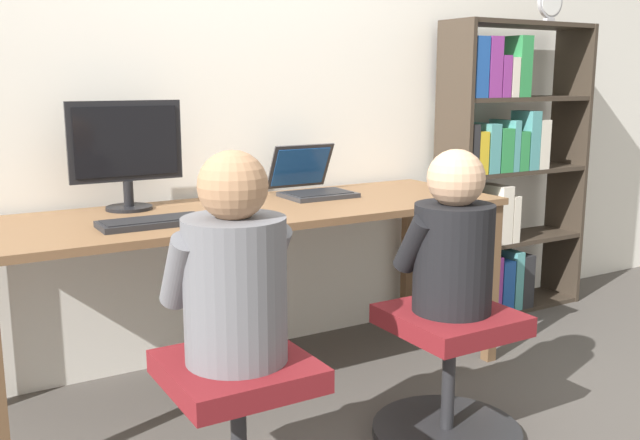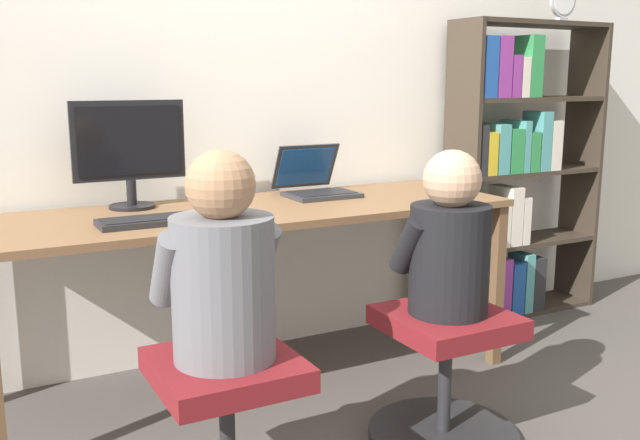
% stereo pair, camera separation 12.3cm
% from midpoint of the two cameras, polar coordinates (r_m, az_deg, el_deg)
% --- Properties ---
extents(ground_plane, '(14.00, 14.00, 0.00)m').
position_cam_midpoint_polar(ground_plane, '(2.89, -3.16, -15.38)').
color(ground_plane, '#4C4742').
extents(wall_back, '(10.00, 0.05, 2.60)m').
position_cam_midpoint_polar(wall_back, '(3.29, -9.78, 11.19)').
color(wall_back, white).
rests_on(wall_back, ground_plane).
extents(desk, '(2.17, 0.71, 0.77)m').
position_cam_midpoint_polar(desk, '(2.96, -6.49, -0.33)').
color(desk, brown).
rests_on(desk, ground_plane).
extents(desktop_monitor, '(0.46, 0.19, 0.44)m').
position_cam_midpoint_polar(desktop_monitor, '(2.98, -16.38, 5.26)').
color(desktop_monitor, black).
rests_on(desktop_monitor, desk).
extents(laptop, '(0.31, 0.33, 0.23)m').
position_cam_midpoint_polar(laptop, '(3.25, -1.72, 2.82)').
color(laptop, '#2D2D30').
rests_on(laptop, desk).
extents(keyboard, '(0.38, 0.16, 0.03)m').
position_cam_midpoint_polar(keyboard, '(2.66, -14.56, -0.17)').
color(keyboard, '#232326').
rests_on(keyboard, desk).
extents(computer_mouse_by_keyboard, '(0.06, 0.09, 0.03)m').
position_cam_midpoint_polar(computer_mouse_by_keyboard, '(2.77, -9.61, 0.52)').
color(computer_mouse_by_keyboard, silver).
rests_on(computer_mouse_by_keyboard, desk).
extents(office_chair_left, '(0.55, 0.55, 0.48)m').
position_cam_midpoint_polar(office_chair_left, '(2.25, -8.14, -16.63)').
color(office_chair_left, '#262628').
rests_on(office_chair_left, ground_plane).
extents(office_chair_right, '(0.55, 0.55, 0.48)m').
position_cam_midpoint_polar(office_chair_right, '(2.67, 8.93, -12.03)').
color(office_chair_right, '#262628').
rests_on(office_chair_right, ground_plane).
extents(person_at_monitor, '(0.37, 0.31, 0.62)m').
position_cam_midpoint_polar(person_at_monitor, '(2.07, -8.58, -4.12)').
color(person_at_monitor, slate).
rests_on(person_at_monitor, office_chair_left).
extents(person_at_laptop, '(0.34, 0.28, 0.57)m').
position_cam_midpoint_polar(person_at_laptop, '(2.52, 9.22, -1.70)').
color(person_at_laptop, black).
rests_on(person_at_laptop, office_chair_right).
extents(bookshelf, '(0.91, 0.28, 1.59)m').
position_cam_midpoint_polar(bookshelf, '(3.99, 13.42, 3.19)').
color(bookshelf, '#382D23').
rests_on(bookshelf, ground_plane).
extents(desk_clock, '(0.17, 0.03, 0.19)m').
position_cam_midpoint_polar(desk_clock, '(4.11, 17.09, 16.29)').
color(desk_clock, '#B2B2B7').
rests_on(desk_clock, bookshelf).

